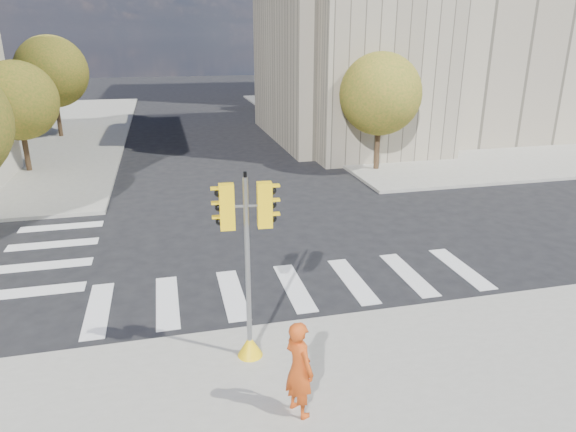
{
  "coord_description": "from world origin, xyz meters",
  "views": [
    {
      "loc": [
        -3.43,
        -14.91,
        6.93
      ],
      "look_at": [
        -0.21,
        -1.68,
        2.1
      ],
      "focal_mm": 32.0,
      "sensor_mm": 36.0,
      "label": 1
    }
  ],
  "objects_px": {
    "traffic_signal": "(248,284)",
    "lamp_far": "(299,64)",
    "photographer": "(299,369)",
    "lamp_near": "(361,77)"
  },
  "relations": [
    {
      "from": "traffic_signal",
      "to": "lamp_far",
      "type": "bearing_deg",
      "value": 77.42
    },
    {
      "from": "photographer",
      "to": "lamp_near",
      "type": "bearing_deg",
      "value": -47.18
    },
    {
      "from": "lamp_near",
      "to": "photographer",
      "type": "bearing_deg",
      "value": -113.77
    },
    {
      "from": "lamp_near",
      "to": "traffic_signal",
      "type": "xyz_separation_m",
      "value": [
        -9.93,
        -19.2,
        -2.65
      ]
    },
    {
      "from": "lamp_near",
      "to": "lamp_far",
      "type": "distance_m",
      "value": 14.0
    },
    {
      "from": "lamp_far",
      "to": "lamp_near",
      "type": "bearing_deg",
      "value": -90.0
    },
    {
      "from": "lamp_far",
      "to": "photographer",
      "type": "relative_size",
      "value": 4.18
    },
    {
      "from": "photographer",
      "to": "lamp_far",
      "type": "bearing_deg",
      "value": -38.28
    },
    {
      "from": "lamp_far",
      "to": "photographer",
      "type": "height_order",
      "value": "lamp_far"
    },
    {
      "from": "traffic_signal",
      "to": "lamp_near",
      "type": "bearing_deg",
      "value": 66.72
    }
  ]
}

